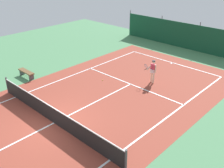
# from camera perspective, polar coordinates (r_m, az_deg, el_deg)

# --- Properties ---
(ground_plane) EXTENTS (36.00, 36.00, 0.00)m
(ground_plane) POSITION_cam_1_polar(r_m,az_deg,el_deg) (14.37, -12.53, -8.34)
(ground_plane) COLOR #4C8456
(court_surface) EXTENTS (11.02, 26.60, 0.01)m
(court_surface) POSITION_cam_1_polar(r_m,az_deg,el_deg) (14.37, -12.53, -8.33)
(court_surface) COLOR brown
(court_surface) RESTS_ON ground
(tennis_net) EXTENTS (10.12, 0.10, 1.10)m
(tennis_net) POSITION_cam_1_polar(r_m,az_deg,el_deg) (14.10, -12.73, -6.63)
(tennis_net) COLOR black
(tennis_net) RESTS_ON ground
(back_fence) EXTENTS (16.30, 0.98, 2.70)m
(back_fence) POSITION_cam_1_polar(r_m,az_deg,el_deg) (26.02, 18.63, 8.51)
(back_fence) COLOR #14472D
(back_fence) RESTS_ON ground
(tennis_player) EXTENTS (0.81, 0.68, 1.64)m
(tennis_player) POSITION_cam_1_polar(r_m,az_deg,el_deg) (18.14, 8.94, 3.07)
(tennis_player) COLOR beige
(tennis_player) RESTS_ON ground
(tennis_ball_near_player) EXTENTS (0.07, 0.07, 0.07)m
(tennis_ball_near_player) POSITION_cam_1_polar(r_m,az_deg,el_deg) (18.61, -2.07, 0.86)
(tennis_ball_near_player) COLOR #CCDB33
(tennis_ball_near_player) RESTS_ON ground
(courtside_bench) EXTENTS (1.60, 0.40, 0.49)m
(courtside_bench) POSITION_cam_1_polar(r_m,az_deg,el_deg) (19.98, -18.26, 2.41)
(courtside_bench) COLOR brown
(courtside_bench) RESTS_ON ground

